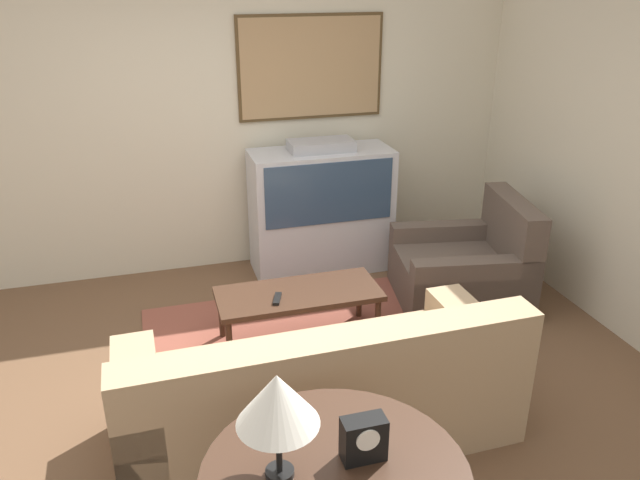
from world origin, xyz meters
name	(u,v)px	position (x,y,z in m)	size (l,w,h in m)	color
ground_plane	(278,398)	(0.00, 0.00, 0.00)	(12.00, 12.00, 0.00)	brown
wall_back	(221,117)	(0.02, 2.13, 1.36)	(12.00, 0.10, 2.70)	beige
area_rug	(308,335)	(0.37, 0.66, 0.01)	(2.37, 1.43, 0.01)	brown
tv	(321,209)	(0.80, 1.77, 0.56)	(1.22, 0.51, 1.19)	#B7B7BC
couch	(321,394)	(0.16, -0.42, 0.30)	(2.24, 0.92, 0.85)	tan
armchair	(465,270)	(1.75, 0.85, 0.27)	(1.13, 1.06, 0.86)	brown
coffee_table	(298,297)	(0.30, 0.62, 0.37)	(1.17, 0.49, 0.41)	#3D2619
table_lamp	(277,401)	(-0.29, -1.42, 1.10)	(0.31, 0.31, 0.45)	black
mantel_clock	(364,439)	(0.04, -1.42, 0.85)	(0.17, 0.10, 0.18)	black
remote	(277,299)	(0.12, 0.54, 0.42)	(0.09, 0.17, 0.02)	black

